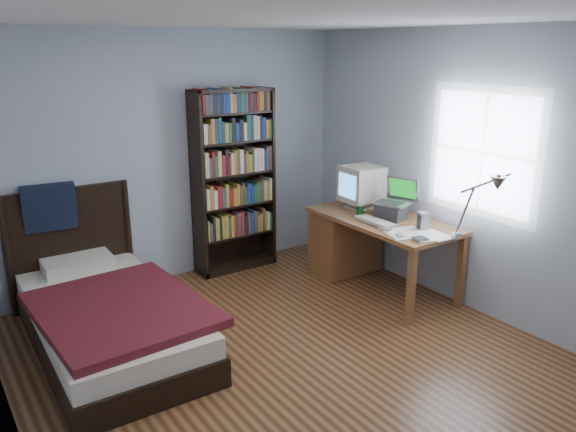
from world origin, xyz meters
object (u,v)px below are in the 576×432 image
(laptop, at_px, (392,207))
(keyboard, at_px, (375,221))
(desk, at_px, (354,238))
(crt_monitor, at_px, (361,184))
(bookshelf, at_px, (234,181))
(desk_lamp, at_px, (491,189))
(bed, at_px, (105,312))
(speaker, at_px, (423,221))
(soda_can, at_px, (360,211))

(laptop, xyz_separation_m, keyboard, (-0.23, -0.02, -0.10))
(desk, distance_m, crt_monitor, 0.57)
(keyboard, xyz_separation_m, bookshelf, (-0.75, 1.38, 0.22))
(desk_lamp, height_order, bed, desk_lamp)
(desk, xyz_separation_m, bed, (-2.58, 0.09, -0.16))
(laptop, distance_m, bookshelf, 1.68)
(crt_monitor, xyz_separation_m, laptop, (0.00, -0.45, -0.14))
(crt_monitor, height_order, keyboard, crt_monitor)
(laptop, relative_size, speaker, 2.52)
(desk, relative_size, bed, 0.70)
(desk, distance_m, speaker, 0.95)
(crt_monitor, xyz_separation_m, bookshelf, (-0.97, 0.91, -0.01))
(keyboard, distance_m, soda_can, 0.25)
(bookshelf, bearing_deg, keyboard, -61.59)
(bed, bearing_deg, speaker, -19.86)
(laptop, height_order, speaker, laptop)
(keyboard, distance_m, bed, 2.53)
(speaker, bearing_deg, bookshelf, 136.58)
(laptop, height_order, keyboard, laptop)
(keyboard, relative_size, bed, 0.19)
(speaker, distance_m, soda_can, 0.66)
(desk_lamp, relative_size, soda_can, 5.88)
(crt_monitor, distance_m, laptop, 0.47)
(speaker, bearing_deg, soda_can, 125.36)
(crt_monitor, height_order, speaker, crt_monitor)
(bookshelf, bearing_deg, crt_monitor, -43.17)
(laptop, height_order, desk_lamp, desk_lamp)
(soda_can, xyz_separation_m, bed, (-2.44, 0.32, -0.53))
(speaker, height_order, bookshelf, bookshelf)
(soda_can, bearing_deg, crt_monitor, 47.62)
(laptop, relative_size, keyboard, 0.97)
(desk, height_order, speaker, speaker)
(crt_monitor, xyz_separation_m, speaker, (-0.01, -0.85, -0.17))
(keyboard, height_order, speaker, speaker)
(laptop, relative_size, desk_lamp, 0.62)
(desk, relative_size, soda_can, 13.55)
(desk, xyz_separation_m, speaker, (0.05, -0.87, 0.40))
(crt_monitor, relative_size, bed, 0.20)
(keyboard, bearing_deg, bed, 166.55)
(bookshelf, bearing_deg, speaker, -61.41)
(soda_can, bearing_deg, bookshelf, 123.95)
(desk, height_order, desk_lamp, desk_lamp)
(desk, relative_size, crt_monitor, 3.43)
(keyboard, distance_m, speaker, 0.45)
(keyboard, xyz_separation_m, bed, (-2.42, 0.57, -0.49))
(desk, distance_m, keyboard, 0.61)
(desk_lamp, bearing_deg, keyboard, 98.20)
(laptop, height_order, bookshelf, bookshelf)
(keyboard, bearing_deg, laptop, 3.68)
(desk, distance_m, bookshelf, 1.39)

